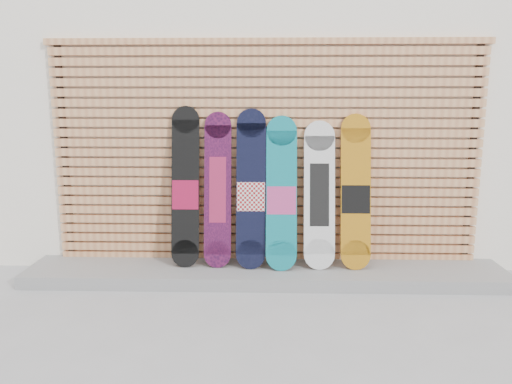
# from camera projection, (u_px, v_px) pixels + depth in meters

# --- Properties ---
(ground) EXTENTS (80.00, 80.00, 0.00)m
(ground) POSITION_uv_depth(u_px,v_px,m) (283.00, 308.00, 4.19)
(ground) COLOR #9A9A9D
(ground) RESTS_ON ground
(building) EXTENTS (12.00, 5.00, 3.60)m
(building) POSITION_uv_depth(u_px,v_px,m) (312.00, 93.00, 7.27)
(building) COLOR white
(building) RESTS_ON ground
(concrete_step) EXTENTS (4.60, 0.70, 0.12)m
(concrete_step) POSITION_uv_depth(u_px,v_px,m) (266.00, 273.00, 4.85)
(concrete_step) COLOR gray
(concrete_step) RESTS_ON ground
(slat_wall) EXTENTS (4.26, 0.08, 2.29)m
(slat_wall) POSITION_uv_depth(u_px,v_px,m) (266.00, 152.00, 4.92)
(slat_wall) COLOR tan
(slat_wall) RESTS_ON ground
(snowboard_0) EXTENTS (0.27, 0.30, 1.54)m
(snowboard_0) POSITION_uv_depth(u_px,v_px,m) (185.00, 188.00, 4.83)
(snowboard_0) COLOR black
(snowboard_0) RESTS_ON concrete_step
(snowboard_1) EXTENTS (0.26, 0.31, 1.49)m
(snowboard_1) POSITION_uv_depth(u_px,v_px,m) (218.00, 190.00, 4.82)
(snowboard_1) COLOR black
(snowboard_1) RESTS_ON concrete_step
(snowboard_2) EXTENTS (0.28, 0.34, 1.52)m
(snowboard_2) POSITION_uv_depth(u_px,v_px,m) (251.00, 190.00, 4.79)
(snowboard_2) COLOR black
(snowboard_2) RESTS_ON concrete_step
(snowboard_3) EXTENTS (0.29, 0.38, 1.45)m
(snowboard_3) POSITION_uv_depth(u_px,v_px,m) (281.00, 194.00, 4.77)
(snowboard_3) COLOR #0D727E
(snowboard_3) RESTS_ON concrete_step
(snowboard_4) EXTENTS (0.30, 0.34, 1.41)m
(snowboard_4) POSITION_uv_depth(u_px,v_px,m) (319.00, 195.00, 4.79)
(snowboard_4) COLOR silver
(snowboard_4) RESTS_ON concrete_step
(snowboard_5) EXTENTS (0.28, 0.33, 1.47)m
(snowboard_5) POSITION_uv_depth(u_px,v_px,m) (356.00, 193.00, 4.77)
(snowboard_5) COLOR #AC6D12
(snowboard_5) RESTS_ON concrete_step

